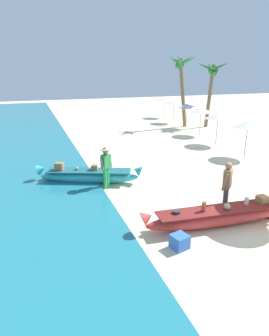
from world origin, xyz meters
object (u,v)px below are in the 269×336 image
(palm_tree_tall_inland, at_px, (181,70))
(palm_tree_leaning_seaward, at_px, (212,75))
(cooler_box, at_px, (180,242))
(boat_red_foreground, at_px, (219,216))
(person_tourist_customer, at_px, (227,185))
(boat_cyan_midground, at_px, (89,176))
(person_vendor_hatted, at_px, (106,164))

(palm_tree_tall_inland, xyz_separation_m, palm_tree_leaning_seaward, (2.36, -0.64, -0.39))
(palm_tree_leaning_seaward, xyz_separation_m, cooler_box, (-10.34, -14.72, -3.82))
(boat_red_foreground, distance_m, palm_tree_leaning_seaward, 16.89)
(palm_tree_leaning_seaward, bearing_deg, person_tourist_customer, -120.94)
(person_tourist_customer, xyz_separation_m, palm_tree_leaning_seaward, (8.06, 13.44, 3.03))
(person_tourist_customer, bearing_deg, boat_red_foreground, -135.88)
(palm_tree_leaning_seaward, bearing_deg, cooler_box, -125.09)
(boat_red_foreground, xyz_separation_m, boat_cyan_midground, (-2.98, 4.74, 0.01))
(person_vendor_hatted, distance_m, person_tourist_customer, 4.53)
(person_tourist_customer, relative_size, palm_tree_leaning_seaward, 0.34)
(boat_cyan_midground, bearing_deg, cooler_box, -76.60)
(palm_tree_tall_inland, bearing_deg, cooler_box, -117.44)
(person_vendor_hatted, relative_size, cooler_box, 4.13)
(boat_cyan_midground, xyz_separation_m, palm_tree_leaning_seaward, (11.64, 9.28, 3.70))
(palm_tree_leaning_seaward, height_order, cooler_box, palm_tree_leaning_seaward)
(boat_red_foreground, relative_size, person_vendor_hatted, 2.88)
(boat_red_foreground, height_order, palm_tree_leaning_seaward, palm_tree_leaning_seaward)
(palm_tree_tall_inland, bearing_deg, boat_red_foreground, -113.22)
(person_tourist_customer, bearing_deg, person_vendor_hatted, 132.20)
(palm_tree_tall_inland, xyz_separation_m, cooler_box, (-7.98, -15.36, -4.21))
(boat_cyan_midground, height_order, person_vendor_hatted, person_vendor_hatted)
(boat_cyan_midground, relative_size, person_tourist_customer, 2.41)
(boat_cyan_midground, xyz_separation_m, cooler_box, (1.30, -5.44, -0.12))
(boat_red_foreground, distance_m, person_vendor_hatted, 4.69)
(palm_tree_tall_inland, bearing_deg, boat_cyan_midground, -133.06)
(person_tourist_customer, bearing_deg, boat_cyan_midground, 130.72)
(person_vendor_hatted, bearing_deg, person_tourist_customer, -47.80)
(person_vendor_hatted, relative_size, palm_tree_leaning_seaward, 0.33)
(person_vendor_hatted, height_order, person_tourist_customer, person_tourist_customer)
(person_vendor_hatted, bearing_deg, boat_red_foreground, -58.17)
(person_tourist_customer, relative_size, cooler_box, 4.21)
(boat_cyan_midground, distance_m, palm_tree_leaning_seaward, 15.34)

